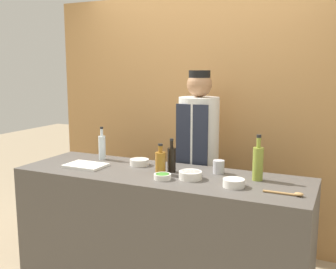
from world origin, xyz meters
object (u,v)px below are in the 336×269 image
Objects in this scene: sauce_bowl_red at (234,182)px; cup_steel at (219,167)px; bottle_amber at (160,162)px; sauce_bowl_white at (139,162)px; bottle_clear at (102,147)px; chef_center at (198,158)px; wooden_spoon at (289,193)px; cutting_board at (86,165)px; sauce_bowl_yellow at (190,175)px; sauce_bowl_green at (162,176)px; bottle_soy at (172,159)px; bottle_oil at (258,163)px.

sauce_bowl_red is 1.45× the size of cup_steel.
sauce_bowl_white is at bearing 147.73° from bottle_amber.
chef_center reaches higher than bottle_clear.
cutting_board is at bearing 177.61° from wooden_spoon.
sauce_bowl_yellow is 0.72× the size of bottle_amber.
sauce_bowl_green is at bearing -25.10° from bottle_clear.
sauce_bowl_green is 0.39× the size of cutting_board.
bottle_amber is (0.28, -0.18, 0.06)m from sauce_bowl_white.
bottle_soy is 0.66m from bottle_oil.
sauce_bowl_red is (0.52, 0.04, 0.01)m from sauce_bowl_green.
sauce_bowl_green is 0.72m from chef_center.
cup_steel is at bearing -51.25° from chef_center.
sauce_bowl_white reaches higher than sauce_bowl_green.
sauce_bowl_yellow is 0.64× the size of bottle_soy.
bottle_oil is 0.77m from chef_center.
cutting_board is at bearing -149.05° from sauce_bowl_white.
bottle_amber is at bearing 173.10° from wooden_spoon.
bottle_oil is 0.33m from cup_steel.
chef_center is at bearing 141.07° from wooden_spoon.
bottle_amber is at bearing -116.90° from bottle_soy.
cup_steel is at bearing 13.58° from cutting_board.
wooden_spoon is (0.57, -0.32, -0.04)m from cup_steel.
wooden_spoon is 1.13m from chef_center.
bottle_clear reaches higher than cutting_board.
bottle_amber is 0.45m from cup_steel.
sauce_bowl_red is at bearing -9.60° from sauce_bowl_yellow.
bottle_amber is (-0.05, -0.10, -0.01)m from bottle_soy.
bottle_amber reaches higher than sauce_bowl_red.
bottle_soy is 0.79× the size of bottle_oil.
wooden_spoon is at bearing -13.18° from bottle_soy.
sauce_bowl_white is at bearing -131.77° from chef_center.
bottle_clear is at bearing -155.26° from chef_center.
sauce_bowl_yellow is 0.52× the size of cutting_board.
sauce_bowl_green is at bearing -179.51° from wooden_spoon.
sauce_bowl_white is 0.42m from bottle_clear.
bottle_oil is 1.40m from bottle_clear.
chef_center reaches higher than sauce_bowl_red.
cup_steel is (-0.20, 0.29, 0.02)m from sauce_bowl_red.
cup_steel is (0.32, 0.33, 0.03)m from sauce_bowl_green.
sauce_bowl_green reaches higher than cutting_board.
bottle_oil is at bearing -35.79° from chef_center.
sauce_bowl_red is 0.36m from cup_steel.
sauce_bowl_green is 0.38× the size of bottle_oil.
cutting_board is 1.09m from cup_steel.
chef_center is at bearing 128.75° from cup_steel.
sauce_bowl_white is 1.06× the size of sauce_bowl_red.
sauce_bowl_white is 0.99m from bottle_oil.
bottle_oil is 1.31× the size of wooden_spoon.
bottle_clear is at bearing 172.16° from sauce_bowl_white.
cup_steel is at bearing 168.73° from bottle_oil.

